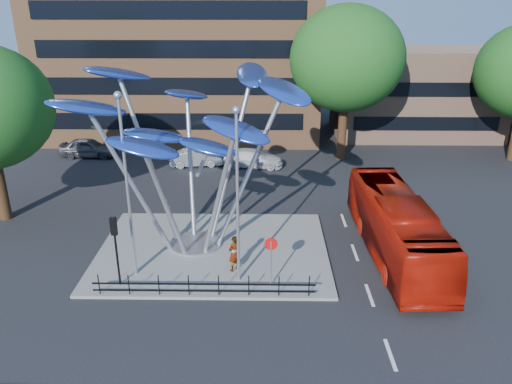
{
  "coord_description": "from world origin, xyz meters",
  "views": [
    {
      "loc": [
        1.63,
        -17.34,
        12.8
      ],
      "look_at": [
        1.3,
        4.0,
        4.22
      ],
      "focal_mm": 35.0,
      "sensor_mm": 36.0,
      "label": 1
    }
  ],
  "objects_px": {
    "street_lamp_right": "(237,182)",
    "parked_car_left": "(88,148)",
    "street_lamp_left": "(126,172)",
    "parked_car_right": "(253,158)",
    "no_entry_sign_island": "(271,254)",
    "leaf_sculpture": "(189,121)",
    "red_bus": "(396,226)",
    "tree_right": "(347,59)",
    "parked_car_mid": "(196,158)",
    "pedestrian": "(234,253)",
    "traffic_light_island": "(115,237)"
  },
  "relations": [
    {
      "from": "street_lamp_right",
      "to": "parked_car_left",
      "type": "xyz_separation_m",
      "value": [
        -13.43,
        19.22,
        -4.31
      ]
    },
    {
      "from": "street_lamp_left",
      "to": "parked_car_right",
      "type": "xyz_separation_m",
      "value": [
        5.33,
        16.45,
        -4.67
      ]
    },
    {
      "from": "street_lamp_left",
      "to": "no_entry_sign_island",
      "type": "height_order",
      "value": "street_lamp_left"
    },
    {
      "from": "leaf_sculpture",
      "to": "red_bus",
      "type": "distance_m",
      "value": 11.83
    },
    {
      "from": "no_entry_sign_island",
      "to": "tree_right",
      "type": "bearing_deg",
      "value": 72.88
    },
    {
      "from": "parked_car_right",
      "to": "street_lamp_left",
      "type": "bearing_deg",
      "value": 170.18
    },
    {
      "from": "street_lamp_right",
      "to": "parked_car_mid",
      "type": "height_order",
      "value": "street_lamp_right"
    },
    {
      "from": "leaf_sculpture",
      "to": "parked_car_right",
      "type": "height_order",
      "value": "leaf_sculpture"
    },
    {
      "from": "pedestrian",
      "to": "parked_car_right",
      "type": "height_order",
      "value": "pedestrian"
    },
    {
      "from": "traffic_light_island",
      "to": "red_bus",
      "type": "height_order",
      "value": "traffic_light_island"
    },
    {
      "from": "red_bus",
      "to": "parked_car_mid",
      "type": "relative_size",
      "value": 2.8
    },
    {
      "from": "pedestrian",
      "to": "street_lamp_left",
      "type": "bearing_deg",
      "value": -34.72
    },
    {
      "from": "parked_car_right",
      "to": "tree_right",
      "type": "bearing_deg",
      "value": -65.9
    },
    {
      "from": "no_entry_sign_island",
      "to": "red_bus",
      "type": "xyz_separation_m",
      "value": [
        6.5,
        3.45,
        -0.22
      ]
    },
    {
      "from": "street_lamp_left",
      "to": "red_bus",
      "type": "xyz_separation_m",
      "value": [
        13.0,
        2.47,
        -3.76
      ]
    },
    {
      "from": "traffic_light_island",
      "to": "red_bus",
      "type": "bearing_deg",
      "value": 14.41
    },
    {
      "from": "pedestrian",
      "to": "parked_car_left",
      "type": "relative_size",
      "value": 0.4
    },
    {
      "from": "parked_car_left",
      "to": "street_lamp_left",
      "type": "bearing_deg",
      "value": -154.68
    },
    {
      "from": "street_lamp_left",
      "to": "pedestrian",
      "type": "height_order",
      "value": "street_lamp_left"
    },
    {
      "from": "street_lamp_right",
      "to": "parked_car_left",
      "type": "distance_m",
      "value": 23.84
    },
    {
      "from": "street_lamp_left",
      "to": "parked_car_mid",
      "type": "xyz_separation_m",
      "value": [
        0.83,
        16.51,
        -4.68
      ]
    },
    {
      "from": "traffic_light_island",
      "to": "pedestrian",
      "type": "height_order",
      "value": "traffic_light_island"
    },
    {
      "from": "street_lamp_left",
      "to": "parked_car_mid",
      "type": "relative_size",
      "value": 2.16
    },
    {
      "from": "tree_right",
      "to": "pedestrian",
      "type": "distance_m",
      "value": 20.92
    },
    {
      "from": "leaf_sculpture",
      "to": "street_lamp_right",
      "type": "height_order",
      "value": "leaf_sculpture"
    },
    {
      "from": "street_lamp_right",
      "to": "red_bus",
      "type": "xyz_separation_m",
      "value": [
        8.0,
        2.97,
        -3.5
      ]
    },
    {
      "from": "street_lamp_left",
      "to": "street_lamp_right",
      "type": "distance_m",
      "value": 5.03
    },
    {
      "from": "red_bus",
      "to": "parked_car_mid",
      "type": "distance_m",
      "value": 18.61
    },
    {
      "from": "red_bus",
      "to": "street_lamp_left",
      "type": "bearing_deg",
      "value": -171.53
    },
    {
      "from": "traffic_light_island",
      "to": "parked_car_mid",
      "type": "height_order",
      "value": "traffic_light_island"
    },
    {
      "from": "leaf_sculpture",
      "to": "parked_car_left",
      "type": "height_order",
      "value": "leaf_sculpture"
    },
    {
      "from": "street_lamp_right",
      "to": "no_entry_sign_island",
      "type": "xyz_separation_m",
      "value": [
        1.5,
        -0.48,
        -3.28
      ]
    },
    {
      "from": "parked_car_mid",
      "to": "no_entry_sign_island",
      "type": "bearing_deg",
      "value": -170.9
    },
    {
      "from": "leaf_sculpture",
      "to": "pedestrian",
      "type": "relative_size",
      "value": 6.9
    },
    {
      "from": "leaf_sculpture",
      "to": "traffic_light_island",
      "type": "height_order",
      "value": "leaf_sculpture"
    },
    {
      "from": "traffic_light_island",
      "to": "no_entry_sign_island",
      "type": "bearing_deg",
      "value": 0.13
    },
    {
      "from": "no_entry_sign_island",
      "to": "pedestrian",
      "type": "height_order",
      "value": "no_entry_sign_island"
    },
    {
      "from": "no_entry_sign_island",
      "to": "pedestrian",
      "type": "relative_size",
      "value": 1.33
    },
    {
      "from": "tree_right",
      "to": "leaf_sculpture",
      "type": "height_order",
      "value": "tree_right"
    },
    {
      "from": "street_lamp_right",
      "to": "no_entry_sign_island",
      "type": "height_order",
      "value": "street_lamp_right"
    },
    {
      "from": "street_lamp_right",
      "to": "pedestrian",
      "type": "distance_m",
      "value": 4.12
    },
    {
      "from": "parked_car_mid",
      "to": "red_bus",
      "type": "bearing_deg",
      "value": -147.95
    },
    {
      "from": "street_lamp_left",
      "to": "street_lamp_right",
      "type": "height_order",
      "value": "street_lamp_left"
    },
    {
      "from": "leaf_sculpture",
      "to": "traffic_light_island",
      "type": "bearing_deg",
      "value": -125.04
    },
    {
      "from": "parked_car_left",
      "to": "parked_car_mid",
      "type": "relative_size",
      "value": 1.14
    },
    {
      "from": "tree_right",
      "to": "traffic_light_island",
      "type": "bearing_deg",
      "value": -123.69
    },
    {
      "from": "parked_car_right",
      "to": "parked_car_mid",
      "type": "bearing_deg",
      "value": 97.25
    },
    {
      "from": "leaf_sculpture",
      "to": "pedestrian",
      "type": "height_order",
      "value": "leaf_sculpture"
    },
    {
      "from": "street_lamp_right",
      "to": "red_bus",
      "type": "distance_m",
      "value": 9.22
    },
    {
      "from": "tree_right",
      "to": "parked_car_right",
      "type": "xyz_separation_m",
      "value": [
        -7.17,
        -2.05,
        -7.35
      ]
    }
  ]
}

